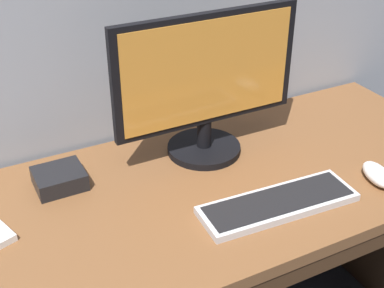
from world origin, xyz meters
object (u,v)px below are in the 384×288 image
object	(u,v)px
external_monitor	(206,87)
wired_keyboard	(278,203)
external_drive_box	(59,179)
computer_mouse	(377,175)

from	to	relation	value
external_monitor	wired_keyboard	world-z (taller)	external_monitor
wired_keyboard	external_monitor	bearing A→B (deg)	97.28
external_monitor	external_drive_box	bearing A→B (deg)	176.05
wired_keyboard	computer_mouse	world-z (taller)	computer_mouse
external_drive_box	wired_keyboard	bearing A→B (deg)	-36.25
external_monitor	computer_mouse	bearing A→B (deg)	-44.88
external_monitor	wired_keyboard	xyz separation A→B (m)	(0.04, -0.31, -0.20)
external_drive_box	external_monitor	bearing A→B (deg)	-3.95
external_drive_box	computer_mouse	bearing A→B (deg)	-25.73
computer_mouse	wired_keyboard	bearing A→B (deg)	-172.66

